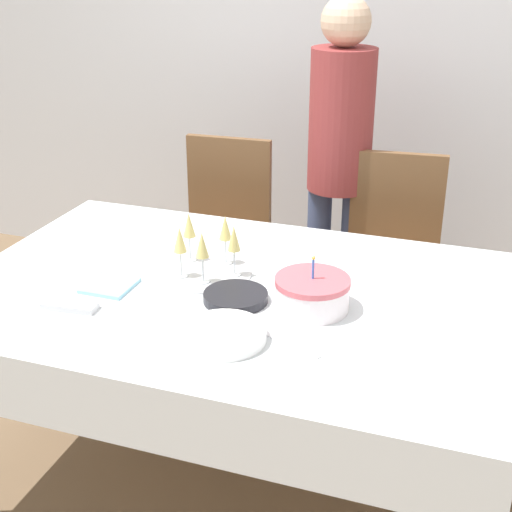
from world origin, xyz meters
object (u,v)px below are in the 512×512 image
Objects in this scene: person_standing at (340,148)px; dining_chair_far_right at (391,258)px; champagne_tray at (206,251)px; plate_stack_main at (223,334)px; birthday_cake at (312,293)px; plate_stack_dessert at (236,297)px; dining_chair_far_left at (222,235)px.

dining_chair_far_right is at bearing -30.64° from person_standing.
champagne_tray is 0.45m from plate_stack_main.
plate_stack_dessert is (-0.24, -0.03, -0.04)m from birthday_cake.
birthday_cake is (0.68, -0.96, 0.27)m from dining_chair_far_left.
dining_chair_far_right is 0.61× the size of person_standing.
dining_chair_far_right is 1.07m from plate_stack_dessert.
birthday_cake reaches higher than plate_stack_dessert.
dining_chair_far_left is at bearing 179.98° from dining_chair_far_right.
plate_stack_dessert is at bearing -92.72° from person_standing.
plate_stack_main is at bearing -61.15° from champagne_tray.
plate_stack_main is (0.49, -1.22, 0.24)m from dining_chair_far_left.
plate_stack_main is 0.15× the size of person_standing.
plate_stack_main is (-0.19, -0.26, -0.03)m from birthday_cake.
birthday_cake is 1.14× the size of plate_stack_dessert.
plate_stack_main is at bearing -103.20° from dining_chair_far_right.
person_standing is at bearing 18.62° from dining_chair_far_left.
person_standing is (0.06, 1.16, 0.18)m from plate_stack_dessert.
champagne_tray is (-0.40, 0.13, 0.03)m from birthday_cake.
dining_chair_far_left is at bearing 113.99° from plate_stack_dessert.
dining_chair_far_right is 4.02× the size of plate_stack_main.
dining_chair_far_left is 1.11m from plate_stack_dessert.
plate_stack_main is at bearing -77.63° from plate_stack_dessert.
champagne_tray is 0.24m from plate_stack_dessert.
dining_chair_far_right is 1.28m from plate_stack_main.
person_standing is at bearing 149.36° from dining_chair_far_right.
person_standing is at bearing 87.28° from plate_stack_dessert.
plate_stack_dessert is at bearing 102.37° from plate_stack_main.
champagne_tray is (-0.50, -0.83, 0.30)m from dining_chair_far_right.
birthday_cake is at bearing 7.29° from plate_stack_dessert.
champagne_tray is at bearing -102.42° from person_standing.
birthday_cake is at bearing 54.78° from plate_stack_main.
birthday_cake is at bearing -96.04° from dining_chair_far_right.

